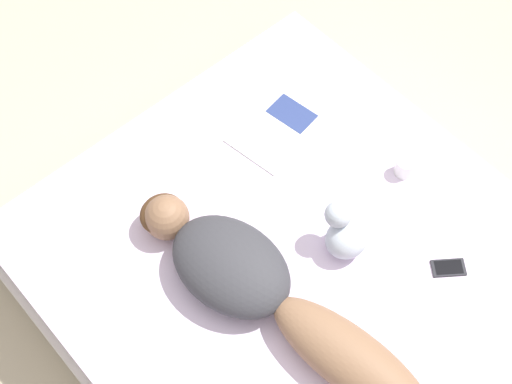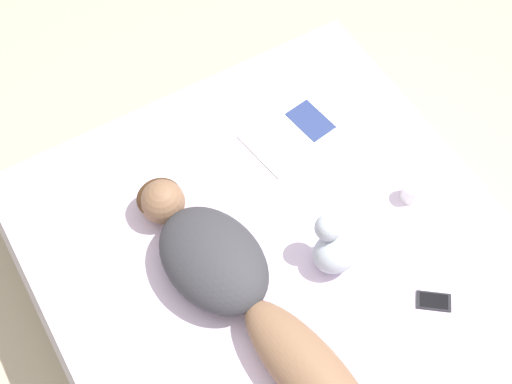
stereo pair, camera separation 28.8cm
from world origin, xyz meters
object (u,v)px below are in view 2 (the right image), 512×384
Objects in this scene: open_magazine at (294,132)px; cell_phone at (434,301)px; coffee_mug at (412,192)px; person at (240,291)px.

cell_phone is (0.04, -0.93, 0.00)m from open_magazine.
open_magazine is at bearing 114.80° from coffee_mug.
person is at bearing 96.82° from cell_phone.
open_magazine is 3.95× the size of coffee_mug.
person reaches higher than coffee_mug.
open_magazine is (0.59, 0.56, -0.09)m from person.
open_magazine and cell_phone have the same top height.
person is 0.83m from coffee_mug.
cell_phone is (-0.20, -0.41, -0.04)m from coffee_mug.
person is 9.13× the size of cell_phone.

